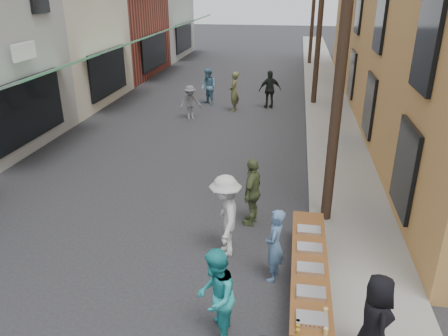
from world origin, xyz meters
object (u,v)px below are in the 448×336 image
(serving_table, at_px, (310,263))
(guest_front_c, at_px, (215,297))
(utility_pole_mid, at_px, (321,11))
(utility_pole_far, at_px, (314,1))
(catering_tray_sausage, at_px, (312,319))
(server, at_px, (375,321))
(utility_pole_near, at_px, (343,43))

(serving_table, distance_m, guest_front_c, 2.17)
(serving_table, relative_size, guest_front_c, 2.27)
(utility_pole_mid, relative_size, utility_pole_far, 1.00)
(guest_front_c, bearing_deg, serving_table, 130.89)
(utility_pole_mid, xyz_separation_m, catering_tray_sausage, (-0.50, -16.64, -3.71))
(utility_pole_far, xyz_separation_m, serving_table, (-0.50, -26.99, -3.79))
(serving_table, bearing_deg, utility_pole_mid, 88.09)
(utility_pole_far, relative_size, guest_front_c, 5.10)
(utility_pole_mid, height_order, guest_front_c, utility_pole_mid)
(serving_table, bearing_deg, server, -60.58)
(utility_pole_near, bearing_deg, utility_pole_far, 90.00)
(catering_tray_sausage, relative_size, server, 0.31)
(serving_table, bearing_deg, utility_pole_far, 88.94)
(utility_pole_near, height_order, catering_tray_sausage, utility_pole_near)
(utility_pole_near, distance_m, serving_table, 4.85)
(catering_tray_sausage, xyz_separation_m, server, (0.95, -0.03, 0.13))
(utility_pole_far, bearing_deg, serving_table, -91.06)
(utility_pole_near, xyz_separation_m, server, (0.45, -4.66, -3.58))
(utility_pole_mid, distance_m, utility_pole_far, 12.00)
(utility_pole_near, relative_size, utility_pole_far, 1.00)
(catering_tray_sausage, distance_m, guest_front_c, 1.61)
(catering_tray_sausage, bearing_deg, utility_pole_far, 89.00)
(guest_front_c, bearing_deg, utility_pole_near, 153.07)
(utility_pole_far, relative_size, serving_table, 2.25)
(guest_front_c, bearing_deg, utility_pole_far, 174.03)
(utility_pole_mid, bearing_deg, catering_tray_sausage, -91.72)
(utility_pole_near, distance_m, catering_tray_sausage, 5.96)
(utility_pole_far, xyz_separation_m, guest_front_c, (-2.09, -28.46, -3.62))
(utility_pole_mid, height_order, serving_table, utility_pole_mid)
(utility_pole_far, relative_size, server, 5.51)
(utility_pole_far, bearing_deg, utility_pole_near, -90.00)
(catering_tray_sausage, relative_size, guest_front_c, 0.28)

